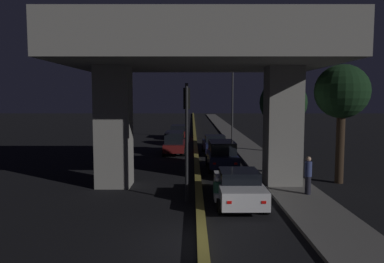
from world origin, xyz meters
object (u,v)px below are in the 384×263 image
at_px(car_dark_blue_third, 214,145).
at_px(motorcycle_white_filtering_near, 216,194).
at_px(car_dark_red_second_oncoming, 178,131).
at_px(traffic_light_left_of_median, 186,122).
at_px(pedestrian_on_sidewalk, 307,175).
at_px(car_dark_red_lead_oncoming, 174,142).
at_px(car_white_lead, 238,187).
at_px(street_lamp, 228,97).
at_px(car_dark_blue_second, 221,154).

xyz_separation_m(car_dark_blue_third, motorcycle_white_filtering_near, (-0.83, -15.40, -0.20)).
bearing_deg(motorcycle_white_filtering_near, car_dark_red_second_oncoming, 5.58).
height_order(traffic_light_left_of_median, pedestrian_on_sidewalk, traffic_light_left_of_median).
distance_m(car_dark_red_lead_oncoming, car_dark_red_second_oncoming, 11.87).
bearing_deg(car_white_lead, car_dark_red_second_oncoming, 7.14).
xyz_separation_m(car_white_lead, motorcycle_white_filtering_near, (-1.00, -0.58, -0.19)).
height_order(car_dark_red_second_oncoming, pedestrian_on_sidewalk, pedestrian_on_sidewalk).
xyz_separation_m(street_lamp, car_dark_red_second_oncoming, (-5.56, 2.82, -3.96)).
xyz_separation_m(car_white_lead, car_dark_blue_second, (-0.11, 8.05, 0.21)).
relative_size(street_lamp, car_dark_red_lead_oncoming, 1.68).
xyz_separation_m(car_dark_blue_second, pedestrian_on_sidewalk, (3.55, -6.91, 0.07)).
relative_size(street_lamp, car_dark_blue_third, 1.92).
relative_size(traffic_light_left_of_median, car_dark_red_second_oncoming, 1.12).
relative_size(car_dark_red_lead_oncoming, pedestrian_on_sidewalk, 2.64).
bearing_deg(car_dark_blue_third, car_dark_red_lead_oncoming, 83.56).
xyz_separation_m(street_lamp, car_dark_blue_second, (-2.02, -16.06, -3.78)).
distance_m(car_dark_blue_second, car_dark_blue_third, 6.77).
relative_size(car_dark_blue_third, pedestrian_on_sidewalk, 2.31).
bearing_deg(traffic_light_left_of_median, car_dark_red_lead_oncoming, 94.78).
relative_size(car_dark_blue_second, car_dark_red_lead_oncoming, 0.84).
height_order(street_lamp, car_dark_blue_second, street_lamp).
bearing_deg(car_white_lead, street_lamp, -5.11).
relative_size(traffic_light_left_of_median, car_dark_blue_third, 1.28).
bearing_deg(car_dark_blue_third, car_dark_red_second_oncoming, 13.69).
relative_size(car_dark_blue_second, motorcycle_white_filtering_near, 2.27).
relative_size(street_lamp, car_dark_red_second_oncoming, 1.68).
bearing_deg(car_dark_red_second_oncoming, car_dark_blue_third, 17.56).
bearing_deg(traffic_light_left_of_median, pedestrian_on_sidewalk, 6.90).
bearing_deg(car_dark_blue_second, car_dark_blue_third, -0.56).
height_order(car_white_lead, car_dark_blue_third, car_dark_blue_third).
bearing_deg(pedestrian_on_sidewalk, traffic_light_left_of_median, -173.10).
xyz_separation_m(street_lamp, car_white_lead, (-1.91, -24.11, -3.99)).
bearing_deg(pedestrian_on_sidewalk, car_white_lead, -161.75).
height_order(car_dark_blue_third, pedestrian_on_sidewalk, pedestrian_on_sidewalk).
height_order(car_dark_blue_second, car_dark_blue_third, car_dark_blue_second).
relative_size(car_dark_red_second_oncoming, motorcycle_white_filtering_near, 2.71).
height_order(street_lamp, car_white_lead, street_lamp).
bearing_deg(motorcycle_white_filtering_near, car_white_lead, -59.78).
xyz_separation_m(street_lamp, motorcycle_white_filtering_near, (-2.91, -24.69, -4.18)).
bearing_deg(traffic_light_left_of_median, street_lamp, 79.87).
distance_m(car_dark_blue_second, motorcycle_white_filtering_near, 8.69).
distance_m(traffic_light_left_of_median, pedestrian_on_sidewalk, 6.36).
xyz_separation_m(traffic_light_left_of_median, car_white_lead, (2.32, -0.44, -2.87)).
bearing_deg(pedestrian_on_sidewalk, car_dark_blue_second, 117.17).
height_order(car_white_lead, pedestrian_on_sidewalk, pedestrian_on_sidewalk).
relative_size(traffic_light_left_of_median, car_white_lead, 1.16).
relative_size(car_white_lead, pedestrian_on_sidewalk, 2.57).
bearing_deg(car_dark_blue_second, car_dark_red_second_oncoming, 9.54).
bearing_deg(car_dark_blue_third, traffic_light_left_of_median, 169.15).
xyz_separation_m(street_lamp, car_dark_blue_third, (-2.08, -9.29, -3.99)).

